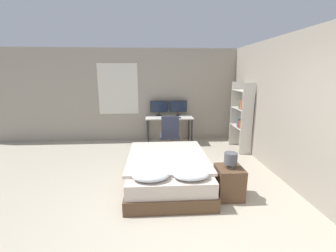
% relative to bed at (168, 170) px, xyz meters
% --- Properties ---
extents(ground_plane, '(20.00, 20.00, 0.00)m').
position_rel_bed_xyz_m(ground_plane, '(0.16, -1.22, -0.26)').
color(ground_plane, '#B2A893').
extents(wall_back, '(12.00, 0.08, 2.70)m').
position_rel_bed_xyz_m(wall_back, '(0.13, 2.91, 1.10)').
color(wall_back, '#9E9384').
rests_on(wall_back, ground_plane).
extents(wall_side_right, '(0.06, 12.00, 2.70)m').
position_rel_bed_xyz_m(wall_side_right, '(2.23, 0.28, 1.09)').
color(wall_side_right, '#9E9384').
rests_on(wall_side_right, ground_plane).
extents(bed, '(1.45, 2.01, 0.58)m').
position_rel_bed_xyz_m(bed, '(0.00, 0.00, 0.00)').
color(bed, brown).
rests_on(bed, ground_plane).
extents(nightstand, '(0.41, 0.44, 0.52)m').
position_rel_bed_xyz_m(nightstand, '(0.97, -0.53, 0.00)').
color(nightstand, brown).
rests_on(nightstand, ground_plane).
extents(bedside_lamp, '(0.21, 0.21, 0.25)m').
position_rel_bed_xyz_m(bedside_lamp, '(0.97, -0.53, 0.42)').
color(bedside_lamp, gray).
rests_on(bedside_lamp, nightstand).
extents(desk, '(1.35, 0.64, 0.77)m').
position_rel_bed_xyz_m(desk, '(0.20, 2.52, 0.42)').
color(desk, beige).
rests_on(desk, ground_plane).
extents(monitor_left, '(0.52, 0.16, 0.44)m').
position_rel_bed_xyz_m(monitor_left, '(-0.09, 2.73, 0.77)').
color(monitor_left, black).
rests_on(monitor_left, desk).
extents(monitor_right, '(0.52, 0.16, 0.44)m').
position_rel_bed_xyz_m(monitor_right, '(0.48, 2.73, 0.77)').
color(monitor_right, black).
rests_on(monitor_right, desk).
extents(keyboard, '(0.40, 0.13, 0.02)m').
position_rel_bed_xyz_m(keyboard, '(0.20, 2.30, 0.53)').
color(keyboard, black).
rests_on(keyboard, desk).
extents(computer_mouse, '(0.07, 0.05, 0.04)m').
position_rel_bed_xyz_m(computer_mouse, '(0.49, 2.30, 0.54)').
color(computer_mouse, black).
rests_on(computer_mouse, desk).
extents(office_chair, '(0.52, 0.52, 0.97)m').
position_rel_bed_xyz_m(office_chair, '(0.16, 1.72, 0.13)').
color(office_chair, black).
rests_on(office_chair, ground_plane).
extents(bookshelf, '(0.29, 0.81, 1.78)m').
position_rel_bed_xyz_m(bookshelf, '(2.03, 1.71, 0.73)').
color(bookshelf, beige).
rests_on(bookshelf, ground_plane).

